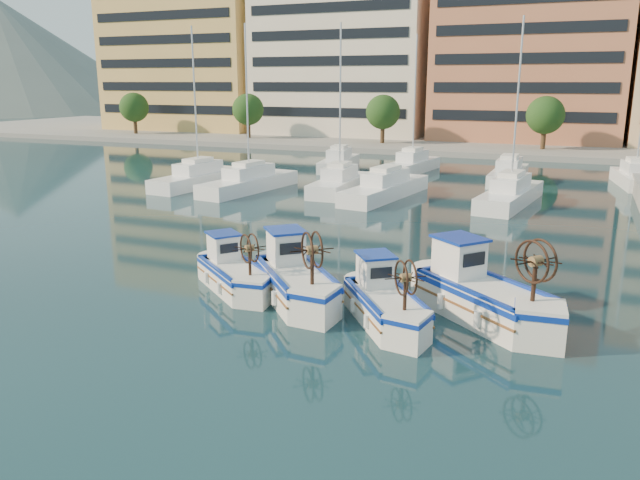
{
  "coord_description": "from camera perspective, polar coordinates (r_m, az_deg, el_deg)",
  "views": [
    {
      "loc": [
        7.91,
        -17.99,
        7.66
      ],
      "look_at": [
        -1.43,
        4.32,
        1.5
      ],
      "focal_mm": 35.0,
      "sensor_mm": 36.0,
      "label": 1
    }
  ],
  "objects": [
    {
      "name": "fishing_boat_c",
      "position": [
        20.53,
        5.9,
        -5.55
      ],
      "size": [
        3.73,
        4.21,
        2.6
      ],
      "rotation": [
        0.0,
        0.0,
        0.63
      ],
      "color": "white",
      "rests_on": "ground"
    },
    {
      "name": "fishing_boat_a",
      "position": [
        23.82,
        -7.96,
        -2.85
      ],
      "size": [
        4.04,
        3.71,
        2.53
      ],
      "rotation": [
        0.0,
        0.0,
        0.89
      ],
      "color": "white",
      "rests_on": "ground"
    },
    {
      "name": "ground",
      "position": [
        21.1,
        -0.96,
        -7.0
      ],
      "size": [
        300.0,
        300.0,
        0.0
      ],
      "primitive_type": "plane",
      "color": "#1A3F45",
      "rests_on": "ground"
    },
    {
      "name": "waterfront",
      "position": [
        83.12,
        24.53,
        15.43
      ],
      "size": [
        180.0,
        40.0,
        25.6
      ],
      "color": "gray",
      "rests_on": "ground"
    },
    {
      "name": "yacht_marina",
      "position": [
        47.29,
        9.16,
        5.43
      ],
      "size": [
        39.66,
        22.96,
        11.5
      ],
      "color": "white",
      "rests_on": "ground"
    },
    {
      "name": "fishing_boat_b",
      "position": [
        22.46,
        -2.34,
        -3.44
      ],
      "size": [
        4.49,
        4.72,
        2.99
      ],
      "rotation": [
        0.0,
        0.0,
        0.72
      ],
      "color": "white",
      "rests_on": "ground"
    },
    {
      "name": "hill_west",
      "position": [
        195.75,
        -26.89,
        10.54
      ],
      "size": [
        180.0,
        180.0,
        60.0
      ],
      "primitive_type": "cone",
      "color": "slate",
      "rests_on": "ground"
    },
    {
      "name": "fishing_boat_d",
      "position": [
        21.35,
        14.52,
        -4.69
      ],
      "size": [
        5.09,
        4.72,
        3.2
      ],
      "rotation": [
        0.0,
        0.0,
        0.88
      ],
      "color": "white",
      "rests_on": "ground"
    }
  ]
}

